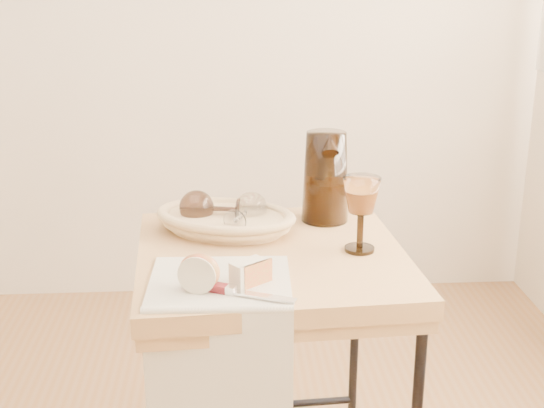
{
  "coord_description": "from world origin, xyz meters",
  "views": [
    {
      "loc": [
        0.5,
        -1.25,
        1.41
      ],
      "look_at": [
        0.59,
        0.31,
        0.89
      ],
      "focal_mm": 49.05,
      "sensor_mm": 36.0,
      "label": 1
    }
  ],
  "objects_px": {
    "side_table": "(271,397)",
    "table_knife": "(235,290)",
    "pitcher": "(325,177)",
    "apple_half": "(200,271)",
    "tea_towel": "(220,282)",
    "bread_basket": "(226,222)",
    "wine_goblet": "(361,214)",
    "goblet_lying_a": "(214,209)",
    "goblet_lying_b": "(244,213)"
  },
  "relations": [
    {
      "from": "goblet_lying_b",
      "to": "table_knife",
      "type": "bearing_deg",
      "value": -161.17
    },
    {
      "from": "tea_towel",
      "to": "goblet_lying_b",
      "type": "height_order",
      "value": "goblet_lying_b"
    },
    {
      "from": "wine_goblet",
      "to": "table_knife",
      "type": "height_order",
      "value": "wine_goblet"
    },
    {
      "from": "tea_towel",
      "to": "wine_goblet",
      "type": "distance_m",
      "value": 0.37
    },
    {
      "from": "bread_basket",
      "to": "table_knife",
      "type": "bearing_deg",
      "value": -67.48
    },
    {
      "from": "side_table",
      "to": "goblet_lying_b",
      "type": "bearing_deg",
      "value": 116.31
    },
    {
      "from": "tea_towel",
      "to": "goblet_lying_a",
      "type": "distance_m",
      "value": 0.32
    },
    {
      "from": "goblet_lying_b",
      "to": "pitcher",
      "type": "xyz_separation_m",
      "value": [
        0.21,
        0.09,
        0.06
      ]
    },
    {
      "from": "side_table",
      "to": "tea_towel",
      "type": "xyz_separation_m",
      "value": [
        -0.12,
        -0.17,
        0.39
      ]
    },
    {
      "from": "pitcher",
      "to": "apple_half",
      "type": "bearing_deg",
      "value": -124.48
    },
    {
      "from": "tea_towel",
      "to": "pitcher",
      "type": "relative_size",
      "value": 1.08
    },
    {
      "from": "tea_towel",
      "to": "side_table",
      "type": "bearing_deg",
      "value": 57.41
    },
    {
      "from": "bread_basket",
      "to": "pitcher",
      "type": "distance_m",
      "value": 0.28
    },
    {
      "from": "side_table",
      "to": "table_knife",
      "type": "bearing_deg",
      "value": -109.91
    },
    {
      "from": "bread_basket",
      "to": "pitcher",
      "type": "xyz_separation_m",
      "value": [
        0.25,
        0.07,
        0.09
      ]
    },
    {
      "from": "bread_basket",
      "to": "side_table",
      "type": "bearing_deg",
      "value": -32.87
    },
    {
      "from": "tea_towel",
      "to": "pitcher",
      "type": "distance_m",
      "value": 0.47
    },
    {
      "from": "tea_towel",
      "to": "goblet_lying_a",
      "type": "bearing_deg",
      "value": 94.25
    },
    {
      "from": "pitcher",
      "to": "side_table",
      "type": "bearing_deg",
      "value": -124.11
    },
    {
      "from": "side_table",
      "to": "wine_goblet",
      "type": "relative_size",
      "value": 4.36
    },
    {
      "from": "goblet_lying_a",
      "to": "pitcher",
      "type": "relative_size",
      "value": 0.52
    },
    {
      "from": "pitcher",
      "to": "table_knife",
      "type": "distance_m",
      "value": 0.51
    },
    {
      "from": "tea_towel",
      "to": "goblet_lying_a",
      "type": "relative_size",
      "value": 2.07
    },
    {
      "from": "table_knife",
      "to": "side_table",
      "type": "bearing_deg",
      "value": 93.61
    },
    {
      "from": "side_table",
      "to": "goblet_lying_b",
      "type": "height_order",
      "value": "goblet_lying_b"
    },
    {
      "from": "goblet_lying_b",
      "to": "apple_half",
      "type": "bearing_deg",
      "value": -173.32
    },
    {
      "from": "side_table",
      "to": "apple_half",
      "type": "bearing_deg",
      "value": -126.67
    },
    {
      "from": "bread_basket",
      "to": "apple_half",
      "type": "bearing_deg",
      "value": -78.79
    },
    {
      "from": "goblet_lying_b",
      "to": "side_table",
      "type": "bearing_deg",
      "value": -130.38
    },
    {
      "from": "tea_towel",
      "to": "goblet_lying_a",
      "type": "xyz_separation_m",
      "value": [
        -0.01,
        0.32,
        0.05
      ]
    },
    {
      "from": "side_table",
      "to": "tea_towel",
      "type": "distance_m",
      "value": 0.44
    },
    {
      "from": "bread_basket",
      "to": "goblet_lying_a",
      "type": "bearing_deg",
      "value": 173.31
    },
    {
      "from": "pitcher",
      "to": "wine_goblet",
      "type": "xyz_separation_m",
      "value": [
        0.05,
        -0.22,
        -0.03
      ]
    },
    {
      "from": "side_table",
      "to": "tea_towel",
      "type": "height_order",
      "value": "tea_towel"
    },
    {
      "from": "pitcher",
      "to": "apple_half",
      "type": "height_order",
      "value": "pitcher"
    },
    {
      "from": "tea_towel",
      "to": "apple_half",
      "type": "bearing_deg",
      "value": -133.38
    },
    {
      "from": "goblet_lying_a",
      "to": "tea_towel",
      "type": "bearing_deg",
      "value": 105.32
    },
    {
      "from": "tea_towel",
      "to": "wine_goblet",
      "type": "bearing_deg",
      "value": 28.61
    },
    {
      "from": "goblet_lying_b",
      "to": "tea_towel",
      "type": "bearing_deg",
      "value": -168.16
    },
    {
      "from": "bread_basket",
      "to": "goblet_lying_a",
      "type": "xyz_separation_m",
      "value": [
        -0.03,
        0.01,
        0.03
      ]
    },
    {
      "from": "side_table",
      "to": "apple_half",
      "type": "relative_size",
      "value": 9.2
    },
    {
      "from": "side_table",
      "to": "bread_basket",
      "type": "relative_size",
      "value": 2.5
    },
    {
      "from": "side_table",
      "to": "goblet_lying_b",
      "type": "distance_m",
      "value": 0.46
    },
    {
      "from": "apple_half",
      "to": "bread_basket",
      "type": "bearing_deg",
      "value": 95.13
    },
    {
      "from": "side_table",
      "to": "pitcher",
      "type": "bearing_deg",
      "value": 54.07
    },
    {
      "from": "goblet_lying_a",
      "to": "pitcher",
      "type": "height_order",
      "value": "pitcher"
    },
    {
      "from": "side_table",
      "to": "goblet_lying_a",
      "type": "distance_m",
      "value": 0.48
    },
    {
      "from": "wine_goblet",
      "to": "apple_half",
      "type": "xyz_separation_m",
      "value": [
        -0.36,
        -0.2,
        -0.04
      ]
    },
    {
      "from": "goblet_lying_a",
      "to": "goblet_lying_b",
      "type": "height_order",
      "value": "goblet_lying_a"
    },
    {
      "from": "side_table",
      "to": "goblet_lying_b",
      "type": "relative_size",
      "value": 5.94
    }
  ]
}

